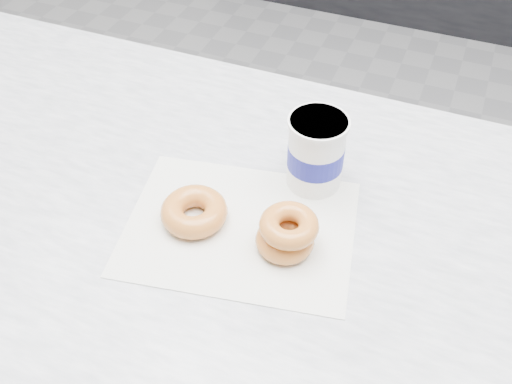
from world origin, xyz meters
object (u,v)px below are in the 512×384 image
donut_single (194,211)px  coffee_cup (316,152)px  donut_stack (287,233)px  counter (246,358)px

donut_single → coffee_cup: bearing=46.4°
donut_stack → coffee_cup: bearing=92.2°
counter → donut_stack: size_ratio=26.12×
counter → coffee_cup: size_ratio=24.33×
counter → coffee_cup: (0.08, 0.11, 0.51)m
counter → coffee_cup: 0.53m
coffee_cup → donut_stack: bearing=-97.2°
counter → donut_stack: bearing=-23.8°
donut_single → donut_stack: 0.15m
donut_stack → donut_single: bearing=-179.1°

